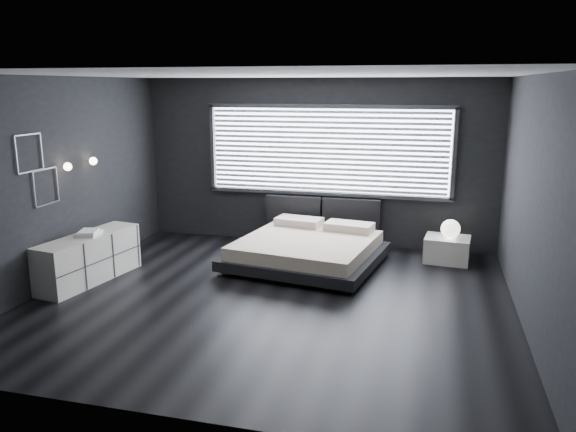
# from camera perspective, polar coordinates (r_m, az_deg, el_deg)

# --- Properties ---
(room) EXTENTS (6.04, 6.00, 2.80)m
(room) POSITION_cam_1_polar(r_m,az_deg,el_deg) (6.90, -1.76, 2.49)
(room) COLOR black
(room) RESTS_ON ground
(window) EXTENTS (4.14, 0.09, 1.52)m
(window) POSITION_cam_1_polar(r_m,az_deg,el_deg) (9.42, 4.01, 6.62)
(window) COLOR white
(window) RESTS_ON ground
(headboard) EXTENTS (1.96, 0.16, 0.52)m
(headboard) POSITION_cam_1_polar(r_m,az_deg,el_deg) (9.55, 3.49, 0.39)
(headboard) COLOR black
(headboard) RESTS_ON ground
(sconce_near) EXTENTS (0.18, 0.11, 0.11)m
(sconce_near) POSITION_cam_1_polar(r_m,az_deg,el_deg) (8.19, -21.50, 4.69)
(sconce_near) COLOR silver
(sconce_near) RESTS_ON ground
(sconce_far) EXTENTS (0.18, 0.11, 0.11)m
(sconce_far) POSITION_cam_1_polar(r_m,az_deg,el_deg) (8.68, -19.20, 5.30)
(sconce_far) COLOR silver
(sconce_far) RESTS_ON ground
(wall_art_upper) EXTENTS (0.01, 0.48, 0.48)m
(wall_art_upper) POSITION_cam_1_polar(r_m,az_deg,el_deg) (7.74, -24.79, 5.82)
(wall_art_upper) COLOR #47474C
(wall_art_upper) RESTS_ON ground
(wall_art_lower) EXTENTS (0.01, 0.48, 0.48)m
(wall_art_lower) POSITION_cam_1_polar(r_m,az_deg,el_deg) (8.00, -23.35, 2.74)
(wall_art_lower) COLOR #47474C
(wall_art_lower) RESTS_ON ground
(bed) EXTENTS (2.40, 2.32, 0.55)m
(bed) POSITION_cam_1_polar(r_m,az_deg,el_deg) (8.52, 2.00, -3.37)
(bed) COLOR black
(bed) RESTS_ON ground
(nightstand) EXTENTS (0.72, 0.62, 0.39)m
(nightstand) POSITION_cam_1_polar(r_m,az_deg,el_deg) (9.05, 15.85, -3.28)
(nightstand) COLOR white
(nightstand) RESTS_ON ground
(orb_lamp) EXTENTS (0.29, 0.29, 0.29)m
(orb_lamp) POSITION_cam_1_polar(r_m,az_deg,el_deg) (8.92, 16.18, -1.27)
(orb_lamp) COLOR white
(orb_lamp) RESTS_ON nightstand
(dresser) EXTENTS (0.72, 1.70, 0.66)m
(dresser) POSITION_cam_1_polar(r_m,az_deg,el_deg) (8.30, -19.54, -4.06)
(dresser) COLOR white
(dresser) RESTS_ON ground
(book_stack) EXTENTS (0.33, 0.40, 0.07)m
(book_stack) POSITION_cam_1_polar(r_m,az_deg,el_deg) (8.21, -19.59, -1.61)
(book_stack) COLOR white
(book_stack) RESTS_ON dresser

